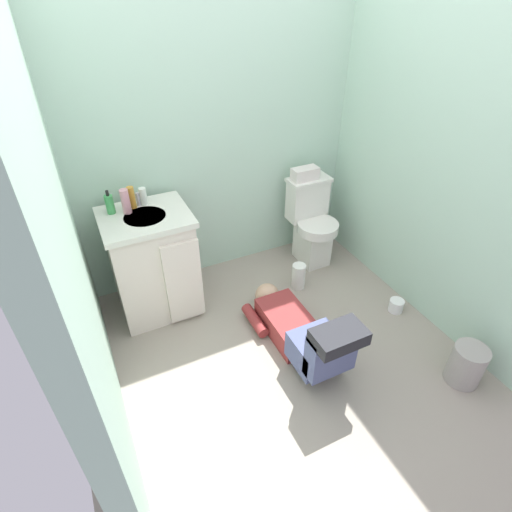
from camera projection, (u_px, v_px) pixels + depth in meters
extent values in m
cube|color=gray|center=(282.00, 344.00, 2.88)|extent=(2.72, 3.15, 0.04)
cube|color=#AED1BA|center=(216.00, 129.00, 2.98)|extent=(2.38, 0.08, 2.40)
cube|color=#AED1BA|center=(62.00, 240.00, 1.76)|extent=(0.08, 2.15, 2.40)
cube|color=#AED1BA|center=(447.00, 154.00, 2.57)|extent=(0.08, 2.15, 2.40)
cube|color=silver|center=(312.00, 242.00, 3.57)|extent=(0.22, 0.30, 0.38)
cylinder|color=silver|center=(318.00, 227.00, 3.41)|extent=(0.35, 0.35, 0.08)
cube|color=silver|center=(307.00, 200.00, 3.45)|extent=(0.34, 0.17, 0.34)
cube|color=silver|center=(309.00, 180.00, 3.35)|extent=(0.36, 0.19, 0.03)
cube|color=silver|center=(153.00, 266.00, 2.96)|extent=(0.56, 0.48, 0.78)
cube|color=silver|center=(144.00, 217.00, 2.72)|extent=(0.60, 0.52, 0.04)
cylinder|color=silver|center=(145.00, 219.00, 2.71)|extent=(0.28, 0.28, 0.05)
cube|color=silver|center=(184.00, 282.00, 2.83)|extent=(0.26, 0.03, 0.66)
cylinder|color=silver|center=(138.00, 199.00, 2.78)|extent=(0.02, 0.02, 0.10)
cube|color=maroon|center=(288.00, 324.00, 2.90)|extent=(0.29, 0.52, 0.17)
sphere|color=tan|center=(267.00, 295.00, 3.14)|extent=(0.19, 0.19, 0.19)
cube|color=#4D547E|center=(316.00, 350.00, 2.58)|extent=(0.31, 0.28, 0.20)
cube|color=#4D547E|center=(331.00, 352.00, 2.41)|extent=(0.31, 0.12, 0.32)
cube|color=black|center=(339.00, 337.00, 2.27)|extent=(0.31, 0.19, 0.09)
cylinder|color=maroon|center=(255.00, 320.00, 2.96)|extent=(0.08, 0.30, 0.08)
cube|color=silver|center=(305.00, 174.00, 3.29)|extent=(0.22, 0.11, 0.10)
cylinder|color=#3E9C51|center=(110.00, 204.00, 2.69)|extent=(0.06, 0.06, 0.13)
cylinder|color=black|center=(107.00, 193.00, 2.64)|extent=(0.02, 0.02, 0.04)
cylinder|color=pink|center=(126.00, 201.00, 2.68)|extent=(0.06, 0.06, 0.17)
cylinder|color=#C7892D|center=(132.00, 197.00, 2.74)|extent=(0.05, 0.05, 0.15)
cylinder|color=white|center=(143.00, 196.00, 2.79)|extent=(0.05, 0.05, 0.12)
cylinder|color=#9B938F|center=(466.00, 365.00, 2.53)|extent=(0.21, 0.21, 0.28)
cylinder|color=white|center=(299.00, 276.00, 3.30)|extent=(0.11, 0.11, 0.22)
cylinder|color=white|center=(396.00, 306.00, 3.11)|extent=(0.11, 0.11, 0.10)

